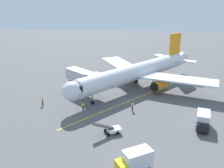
{
  "coord_description": "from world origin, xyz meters",
  "views": [
    {
      "loc": [
        3.69,
        55.77,
        20.28
      ],
      "look_at": [
        6.64,
        6.35,
        3.0
      ],
      "focal_mm": 39.5,
      "sensor_mm": 36.0,
      "label": 1
    }
  ],
  "objects_px": {
    "belt_loader_portside": "(112,129)",
    "box_truck_starboard_side": "(203,120)",
    "airplane": "(137,72)",
    "ground_crew_marshaller": "(42,101)",
    "box_truck_near_nose": "(135,160)",
    "jet_bridge": "(85,78)",
    "ground_crew_wing_walker": "(83,106)",
    "ground_crew_loader": "(132,106)"
  },
  "relations": [
    {
      "from": "box_truck_near_nose",
      "to": "box_truck_starboard_side",
      "type": "xyz_separation_m",
      "value": [
        -11.46,
        -11.12,
        0.0
      ]
    },
    {
      "from": "ground_crew_loader",
      "to": "box_truck_near_nose",
      "type": "relative_size",
      "value": 0.34
    },
    {
      "from": "ground_crew_marshaller",
      "to": "box_truck_starboard_side",
      "type": "xyz_separation_m",
      "value": [
        -29.24,
        7.32,
        0.5
      ]
    },
    {
      "from": "box_truck_near_nose",
      "to": "ground_crew_marshaller",
      "type": "bearing_deg",
      "value": -46.04
    },
    {
      "from": "ground_crew_wing_walker",
      "to": "belt_loader_portside",
      "type": "distance_m",
      "value": 10.23
    },
    {
      "from": "ground_crew_marshaller",
      "to": "ground_crew_loader",
      "type": "relative_size",
      "value": 1.0
    },
    {
      "from": "box_truck_starboard_side",
      "to": "box_truck_near_nose",
      "type": "bearing_deg",
      "value": 44.16
    },
    {
      "from": "ground_crew_loader",
      "to": "belt_loader_portside",
      "type": "distance_m",
      "value": 9.26
    },
    {
      "from": "airplane",
      "to": "jet_bridge",
      "type": "relative_size",
      "value": 3.43
    },
    {
      "from": "ground_crew_loader",
      "to": "belt_loader_portside",
      "type": "bearing_deg",
      "value": 68.69
    },
    {
      "from": "ground_crew_marshaller",
      "to": "box_truck_near_nose",
      "type": "xyz_separation_m",
      "value": [
        -17.78,
        18.44,
        0.5
      ]
    },
    {
      "from": "ground_crew_loader",
      "to": "box_truck_starboard_side",
      "type": "height_order",
      "value": "box_truck_starboard_side"
    },
    {
      "from": "ground_crew_marshaller",
      "to": "ground_crew_wing_walker",
      "type": "height_order",
      "value": "same"
    },
    {
      "from": "ground_crew_wing_walker",
      "to": "ground_crew_loader",
      "type": "xyz_separation_m",
      "value": [
        -9.41,
        -0.37,
        0.0
      ]
    },
    {
      "from": "ground_crew_wing_walker",
      "to": "box_truck_near_nose",
      "type": "bearing_deg",
      "value": 119.21
    },
    {
      "from": "airplane",
      "to": "ground_crew_marshaller",
      "type": "distance_m",
      "value": 22.48
    },
    {
      "from": "box_truck_starboard_side",
      "to": "belt_loader_portside",
      "type": "bearing_deg",
      "value": 10.11
    },
    {
      "from": "jet_bridge",
      "to": "belt_loader_portside",
      "type": "height_order",
      "value": "jet_bridge"
    },
    {
      "from": "ground_crew_wing_walker",
      "to": "airplane",
      "type": "bearing_deg",
      "value": -129.48
    },
    {
      "from": "airplane",
      "to": "box_truck_near_nose",
      "type": "xyz_separation_m",
      "value": [
        1.38,
        29.78,
        -2.62
      ]
    },
    {
      "from": "box_truck_near_nose",
      "to": "belt_loader_portside",
      "type": "height_order",
      "value": "box_truck_near_nose"
    },
    {
      "from": "airplane",
      "to": "box_truck_starboard_side",
      "type": "xyz_separation_m",
      "value": [
        -10.07,
        18.65,
        -2.62
      ]
    },
    {
      "from": "ground_crew_wing_walker",
      "to": "box_truck_starboard_side",
      "type": "xyz_separation_m",
      "value": [
        -20.81,
        5.62,
        0.5
      ]
    },
    {
      "from": "ground_crew_marshaller",
      "to": "airplane",
      "type": "bearing_deg",
      "value": -149.4
    },
    {
      "from": "ground_crew_loader",
      "to": "box_truck_near_nose",
      "type": "distance_m",
      "value": 17.12
    },
    {
      "from": "ground_crew_wing_walker",
      "to": "belt_loader_portside",
      "type": "height_order",
      "value": "belt_loader_portside"
    },
    {
      "from": "box_truck_near_nose",
      "to": "belt_loader_portside",
      "type": "bearing_deg",
      "value": -68.7
    },
    {
      "from": "ground_crew_marshaller",
      "to": "ground_crew_wing_walker",
      "type": "relative_size",
      "value": 1.0
    },
    {
      "from": "belt_loader_portside",
      "to": "box_truck_starboard_side",
      "type": "xyz_separation_m",
      "value": [
        -14.77,
        -2.63,
        0.67
      ]
    },
    {
      "from": "airplane",
      "to": "ground_crew_wing_walker",
      "type": "distance_m",
      "value": 17.18
    },
    {
      "from": "belt_loader_portside",
      "to": "box_truck_starboard_side",
      "type": "relative_size",
      "value": 0.95
    },
    {
      "from": "airplane",
      "to": "belt_loader_portside",
      "type": "relative_size",
      "value": 7.11
    },
    {
      "from": "belt_loader_portside",
      "to": "ground_crew_loader",
      "type": "bearing_deg",
      "value": -111.31
    },
    {
      "from": "jet_bridge",
      "to": "airplane",
      "type": "bearing_deg",
      "value": -158.08
    },
    {
      "from": "ground_crew_loader",
      "to": "belt_loader_portside",
      "type": "relative_size",
      "value": 0.36
    },
    {
      "from": "ground_crew_wing_walker",
      "to": "ground_crew_loader",
      "type": "height_order",
      "value": "same"
    },
    {
      "from": "ground_crew_wing_walker",
      "to": "ground_crew_loader",
      "type": "relative_size",
      "value": 1.0
    },
    {
      "from": "airplane",
      "to": "box_truck_starboard_side",
      "type": "relative_size",
      "value": 6.72
    },
    {
      "from": "airplane",
      "to": "box_truck_starboard_side",
      "type": "bearing_deg",
      "value": 118.37
    },
    {
      "from": "airplane",
      "to": "box_truck_starboard_side",
      "type": "distance_m",
      "value": 21.36
    },
    {
      "from": "belt_loader_portside",
      "to": "box_truck_starboard_side",
      "type": "distance_m",
      "value": 15.01
    },
    {
      "from": "belt_loader_portside",
      "to": "box_truck_near_nose",
      "type": "bearing_deg",
      "value": 111.3
    }
  ]
}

